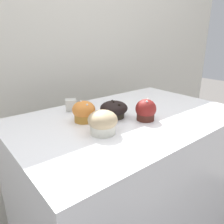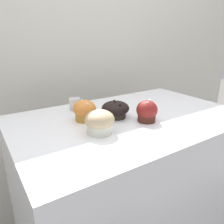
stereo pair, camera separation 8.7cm
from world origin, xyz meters
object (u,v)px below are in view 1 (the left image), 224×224
Objects in this scene: muffin_back_right at (114,109)px; muffin_front_left at (103,122)px; muffin_front_center at (84,112)px; muffin_back_left at (146,110)px.

muffin_back_right is 1.11× the size of muffin_front_left.
muffin_front_left is (-0.01, -0.14, 0.00)m from muffin_front_center.
muffin_front_center reaches higher than muffin_front_left.
muffin_back_left is (0.21, -0.15, -0.00)m from muffin_front_center.
muffin_front_left is (-0.14, -0.10, 0.01)m from muffin_back_right.
muffin_front_center is at bearing 162.51° from muffin_back_right.
muffin_front_center is 0.26m from muffin_back_left.
muffin_back_left is at bearing -53.37° from muffin_back_right.
muffin_back_right is (0.13, -0.04, -0.01)m from muffin_front_center.
muffin_back_left is at bearing -1.38° from muffin_front_left.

